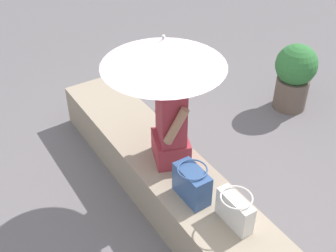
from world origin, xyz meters
TOP-DOWN VIEW (x-y plane):
  - ground_plane at (0.00, 0.00)m, footprint 14.00×14.00m
  - stone_bench at (0.00, 0.00)m, footprint 3.13×0.58m
  - person_seated at (-0.00, 0.06)m, footprint 0.51×0.38m
  - parasol at (-0.07, 0.03)m, footprint 0.97×0.97m
  - handbag_black at (0.47, -0.06)m, footprint 0.31×0.23m
  - tote_bag_canvas at (0.85, 0.05)m, footprint 0.32×0.23m
  - planter_near at (-0.45, 2.00)m, footprint 0.47×0.47m

SIDE VIEW (x-z plane):
  - ground_plane at x=0.00m, z-range 0.00..0.00m
  - stone_bench at x=0.00m, z-range 0.00..0.43m
  - planter_near at x=-0.45m, z-range 0.04..0.82m
  - tote_bag_canvas at x=0.85m, z-range 0.43..0.69m
  - handbag_black at x=0.47m, z-range 0.42..0.71m
  - person_seated at x=0.00m, z-range 0.36..1.26m
  - parasol at x=-0.07m, z-range 0.85..1.97m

